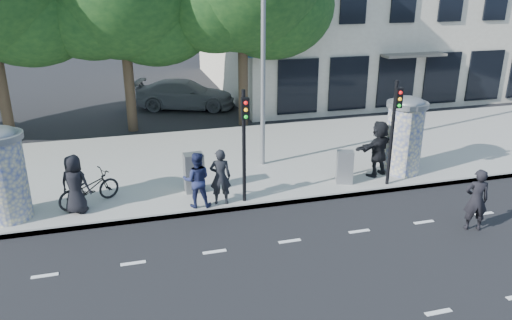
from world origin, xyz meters
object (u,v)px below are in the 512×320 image
object	(u,v)px
ped_b	(220,177)
ad_column_left	(2,172)
man_road	(476,200)
cabinet_right	(345,167)
cabinet_left	(194,173)
ped_c	(197,180)
bicycle	(89,189)
ped_f	(379,148)
street_lamp	(264,32)
traffic_pole_near	(244,135)
car_right	(185,94)
ped_a	(75,184)
ad_column_right	(405,133)
traffic_pole_far	(394,123)

from	to	relation	value
ped_b	ad_column_left	bearing A→B (deg)	3.88
man_road	cabinet_right	world-z (taller)	man_road
ped_b	cabinet_left	distance (m)	1.27
ped_c	bicycle	distance (m)	3.22
bicycle	cabinet_right	bearing A→B (deg)	-123.00
ped_b	cabinet_left	size ratio (longest dim) A/B	1.36
ped_f	man_road	distance (m)	4.02
ad_column_left	ped_b	world-z (taller)	ad_column_left
street_lamp	ped_f	size ratio (longest dim) A/B	4.19
traffic_pole_near	ped_c	distance (m)	1.89
bicycle	ped_c	bearing A→B (deg)	-137.10
traffic_pole_near	ped_f	world-z (taller)	traffic_pole_near
bicycle	car_right	size ratio (longest dim) A/B	0.37
ped_f	bicycle	distance (m)	9.32
ped_a	man_road	size ratio (longest dim) A/B	0.98
ad_column_right	ped_b	xyz separation A→B (m)	(-6.52, -0.85, -0.54)
ped_c	man_road	bearing A→B (deg)	166.26
street_lamp	cabinet_left	distance (m)	5.15
ad_column_right	traffic_pole_far	world-z (taller)	traffic_pole_far
cabinet_left	traffic_pole_near	bearing A→B (deg)	-43.25
ped_f	car_right	world-z (taller)	ped_f
ped_b	man_road	distance (m)	7.09
ped_b	bicycle	size ratio (longest dim) A/B	0.90
ad_column_left	ped_f	world-z (taller)	ad_column_left
ped_b	bicycle	world-z (taller)	ped_b
traffic_pole_near	ped_f	bearing A→B (deg)	9.96
ad_column_right	ped_f	size ratio (longest dim) A/B	1.39
ped_a	ped_f	world-z (taller)	ped_f
cabinet_left	cabinet_right	distance (m)	4.86
ped_f	traffic_pole_near	bearing A→B (deg)	-10.65
ad_column_right	man_road	distance (m)	4.05
cabinet_right	cabinet_left	bearing A→B (deg)	-168.47
traffic_pole_near	traffic_pole_far	size ratio (longest dim) A/B	1.00
ped_b	bicycle	xyz separation A→B (m)	(-3.75, 0.97, -0.35)
traffic_pole_far	ped_c	distance (m)	6.34
ad_column_left	ad_column_right	distance (m)	12.40
street_lamp	ped_f	world-z (taller)	street_lamp
ad_column_right	ped_c	xyz separation A→B (m)	(-7.22, -0.85, -0.56)
traffic_pole_near	ped_a	distance (m)	4.98
street_lamp	cabinet_right	bearing A→B (deg)	-47.96
traffic_pole_far	ped_c	xyz separation A→B (m)	(-6.22, 0.06, -1.25)
ped_b	ped_c	xyz separation A→B (m)	(-0.70, 0.00, -0.02)
man_road	ad_column_right	bearing A→B (deg)	-72.52
traffic_pole_near	car_right	distance (m)	12.35
cabinet_right	ped_a	bearing A→B (deg)	-161.62
ped_c	car_right	world-z (taller)	ped_c
ad_column_right	cabinet_left	distance (m)	7.18
ad_column_right	cabinet_left	xyz separation A→B (m)	(-7.14, 0.24, -0.76)
ped_f	ad_column_right	bearing A→B (deg)	162.82
car_right	ped_b	bearing A→B (deg)	-164.81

